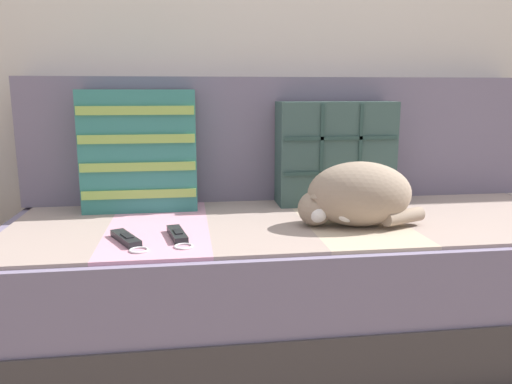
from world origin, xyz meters
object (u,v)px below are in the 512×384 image
object	(u,v)px
throw_pillow_quilted	(335,153)
sleeping_cat	(355,196)
couch	(298,277)
game_remote_far	(127,239)
game_remote_near	(178,235)
throw_pillow_striped	(139,151)

from	to	relation	value
throw_pillow_quilted	sleeping_cat	world-z (taller)	throw_pillow_quilted
couch	sleeping_cat	xyz separation A→B (m)	(0.14, -0.13, 0.30)
sleeping_cat	game_remote_far	xyz separation A→B (m)	(-0.65, -0.08, -0.08)
sleeping_cat	game_remote_near	world-z (taller)	sleeping_cat
throw_pillow_quilted	game_remote_near	bearing A→B (deg)	-146.33
game_remote_far	throw_pillow_quilted	bearing A→B (deg)	29.50
throw_pillow_striped	sleeping_cat	size ratio (longest dim) A/B	1.06
throw_pillow_striped	game_remote_far	world-z (taller)	throw_pillow_striped
game_remote_near	throw_pillow_quilted	bearing A→B (deg)	33.67
couch	throw_pillow_quilted	size ratio (longest dim) A/B	4.59
couch	throw_pillow_quilted	xyz separation A→B (m)	(0.17, 0.18, 0.39)
throw_pillow_striped	game_remote_near	xyz separation A→B (m)	(0.13, -0.37, -0.19)
couch	throw_pillow_striped	world-z (taller)	throw_pillow_striped
sleeping_cat	couch	bearing A→B (deg)	135.89
throw_pillow_quilted	sleeping_cat	distance (m)	0.32
couch	throw_pillow_striped	bearing A→B (deg)	160.79
throw_pillow_striped	game_remote_near	distance (m)	0.43
couch	game_remote_near	size ratio (longest dim) A/B	9.75
throw_pillow_quilted	throw_pillow_striped	xyz separation A→B (m)	(-0.68, -0.00, 0.02)
throw_pillow_striped	game_remote_far	size ratio (longest dim) A/B	2.07
game_remote_near	game_remote_far	bearing A→B (deg)	-171.39
couch	game_remote_near	distance (m)	0.48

